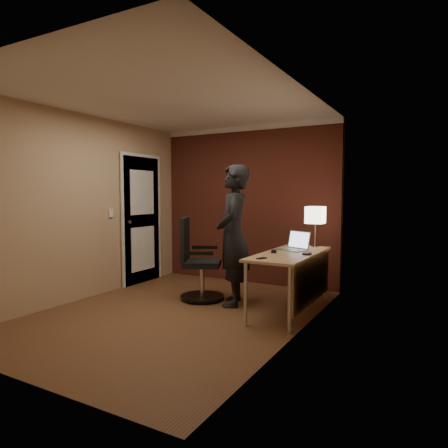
{
  "coord_description": "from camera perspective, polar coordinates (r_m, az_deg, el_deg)",
  "views": [
    {
      "loc": [
        2.78,
        -3.83,
        1.44
      ],
      "look_at": [
        0.35,
        0.55,
        1.05
      ],
      "focal_mm": 32.0,
      "sensor_mm": 36.0,
      "label": 1
    }
  ],
  "objects": [
    {
      "name": "mouse",
      "position": [
        4.79,
        7.14,
        -3.91
      ],
      "size": [
        0.09,
        0.11,
        0.03
      ],
      "primitive_type": "cube",
      "rotation": [
        0.0,
        0.0,
        0.34
      ],
      "color": "black",
      "rests_on": "desk"
    },
    {
      "name": "desk",
      "position": [
        4.83,
        10.19,
        -5.61
      ],
      "size": [
        0.6,
        1.5,
        0.73
      ],
      "color": "#D5B67B",
      "rests_on": "ground"
    },
    {
      "name": "room",
      "position": [
        6.18,
        -0.59,
        3.78
      ],
      "size": [
        4.0,
        4.0,
        4.0
      ],
      "color": "brown",
      "rests_on": "ground"
    },
    {
      "name": "office_chair",
      "position": [
        5.41,
        -3.87,
        -5.77
      ],
      "size": [
        0.65,
        0.7,
        1.09
      ],
      "color": "black",
      "rests_on": "ground"
    },
    {
      "name": "person",
      "position": [
        5.11,
        1.31,
        -1.62
      ],
      "size": [
        0.66,
        0.78,
        1.8
      ],
      "primitive_type": "imported",
      "rotation": [
        0.0,
        0.0,
        -1.15
      ],
      "color": "black",
      "rests_on": "ground"
    },
    {
      "name": "wallet",
      "position": [
        4.71,
        11.78,
        -4.17
      ],
      "size": [
        0.1,
        0.12,
        0.02
      ],
      "primitive_type": "cube",
      "rotation": [
        0.0,
        0.0,
        0.12
      ],
      "color": "black",
      "rests_on": "desk"
    },
    {
      "name": "phone",
      "position": [
        4.35,
        5.41,
        -4.88
      ],
      "size": [
        0.09,
        0.13,
        0.01
      ],
      "primitive_type": "cube",
      "rotation": [
        0.0,
        0.0,
        -0.33
      ],
      "color": "black",
      "rests_on": "desk"
    },
    {
      "name": "desk_lamp",
      "position": [
        5.32,
        12.92,
        1.18
      ],
      "size": [
        0.22,
        0.22,
        0.54
      ],
      "color": "silver",
      "rests_on": "desk"
    },
    {
      "name": "laptop",
      "position": [
        5.07,
        10.21,
        -2.94
      ],
      "size": [
        0.4,
        0.37,
        0.23
      ],
      "color": "silver",
      "rests_on": "desk"
    }
  ]
}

